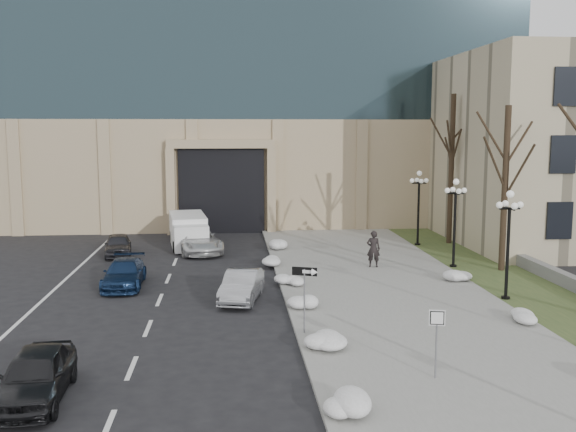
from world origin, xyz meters
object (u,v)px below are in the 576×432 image
car_c (124,273)px  car_e (118,245)px  box_truck (188,231)px  keep_sign (437,329)px  lamppost_c (455,211)px  pedestrian (373,249)px  car_b (242,286)px  car_a (35,375)px  car_d (198,241)px  lamppost_b (509,230)px  one_way_sign (309,280)px  lamppost_d (419,198)px

car_c → car_e: size_ratio=1.16×
car_c → box_truck: box_truck is taller
car_c → keep_sign: bearing=-50.4°
lamppost_c → pedestrian: bearing=176.9°
car_b → box_truck: box_truck is taller
keep_sign → box_truck: bearing=123.5°
car_a → lamppost_c: 22.91m
car_b → car_d: (-2.39, 11.07, 0.06)m
lamppost_b → car_c: bearing=166.3°
car_d → pedestrian: size_ratio=2.65×
one_way_sign → car_c: bearing=153.2°
car_d → car_e: 4.62m
pedestrian → one_way_sign: (-4.75, -10.75, 0.99)m
pedestrian → keep_sign: size_ratio=0.90×
box_truck → keep_sign: size_ratio=2.92×
car_b → one_way_sign: 5.77m
car_e → lamppost_b: 21.82m
car_a → keep_sign: bearing=-0.9°
keep_sign → lamppost_c: (5.83, 14.89, 1.49)m
box_truck → lamppost_c: (14.36, -8.06, 2.14)m
pedestrian → lamppost_b: lamppost_b is taller
car_b → lamppost_d: lamppost_d is taller
lamppost_d → lamppost_c: bearing=-90.0°
pedestrian → lamppost_d: (4.25, 6.27, 1.99)m
keep_sign → lamppost_d: (5.83, 21.39, 1.49)m
box_truck → lamppost_b: size_ratio=1.32×
keep_sign → car_c: bearing=144.2°
car_a → box_truck: box_truck is taller
car_b → lamppost_b: lamppost_b is taller
car_a → lamppost_b: size_ratio=0.87×
car_c → car_a: bearing=-93.0°
car_c → car_e: (-1.57, 7.66, 0.01)m
car_d → lamppost_b: bearing=-55.1°
box_truck → lamppost_c: bearing=-36.8°
car_b → pedestrian: 9.00m
car_c → box_truck: (2.33, 10.50, 0.31)m
car_c → one_way_sign: one_way_sign is taller
car_e → box_truck: (3.89, 2.84, 0.30)m
pedestrian → lamppost_c: (4.25, -0.23, 1.99)m
keep_sign → lamppost_d: 22.22m
box_truck → lamppost_b: lamppost_b is taller
car_a → lamppost_d: bearing=49.6°
car_b → box_truck: bearing=114.7°
car_b → lamppost_b: (11.26, -1.10, 2.42)m
car_c → car_e: bearing=100.1°
car_a → car_b: car_a is taller
one_way_sign → car_a: bearing=-130.3°
box_truck → lamppost_b: (14.36, -14.56, 2.14)m
car_b → one_way_sign: size_ratio=1.58×
lamppost_b → lamppost_d: bearing=90.0°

